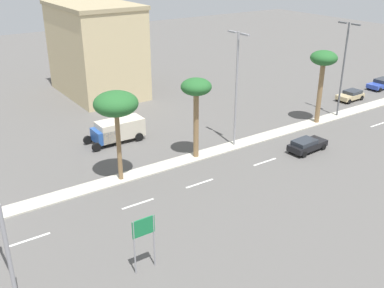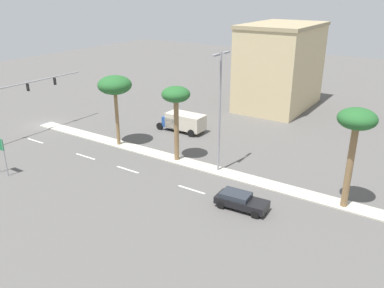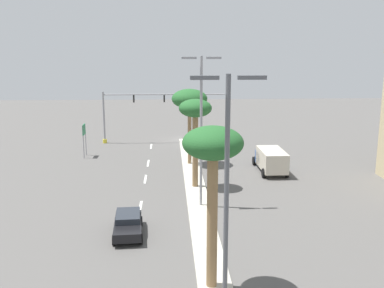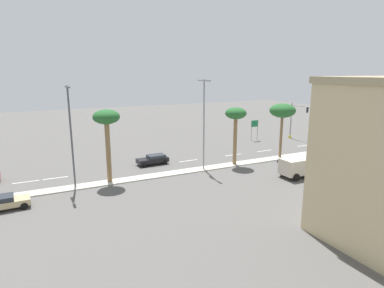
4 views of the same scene
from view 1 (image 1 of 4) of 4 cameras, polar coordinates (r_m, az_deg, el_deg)
The scene contains 18 objects.
ground_plane at distance 48.94m, azimuth 9.27°, elevation 0.90°, with size 160.00×160.00×0.00m, color #565451.
median_curb at distance 54.91m, azimuth 15.90°, elevation 2.89°, with size 1.80×77.81×0.12m, color #B7B2A3.
lane_stripe_right at distance 33.88m, azimuth -19.77°, elevation -11.28°, with size 0.20×2.80×0.01m, color silver.
lane_stripe_inboard at distance 36.20m, azimuth -6.83°, elevation -7.51°, with size 0.20×2.80×0.01m, color silver.
lane_stripe_near at distance 38.88m, azimuth 0.98°, elevation -5.00°, with size 0.20×2.80×0.01m, color silver.
lane_stripe_mid at distance 43.23m, azimuth 9.21°, elevation -2.24°, with size 0.20×2.80×0.01m, color silver.
lane_stripe_rear at distance 56.00m, azimuth 22.48°, elevation 2.31°, with size 0.20×2.80×0.01m, color silver.
directional_road_sign at distance 28.00m, azimuth -6.11°, elevation -11.12°, with size 0.10×1.52×3.73m.
commercial_building at distance 63.20m, azimuth -12.02°, elevation 11.60°, with size 14.30×9.17×12.10m.
palm_tree_trailing at distance 37.27m, azimuth -9.58°, elevation 4.87°, with size 3.68×3.68×7.87m.
palm_tree_outboard at distance 41.23m, azimuth 0.53°, elevation 6.69°, with size 2.84×2.84×7.71m.
palm_tree_front at distance 52.18m, azimuth 16.26°, elevation 9.87°, with size 2.96×2.96×8.27m.
street_lamp_center at distance 44.17m, azimuth 5.64°, elevation 7.78°, with size 2.90×0.24×11.37m.
street_lamp_near at distance 55.34m, azimuth 18.63°, elevation 9.64°, with size 2.90×0.24×10.92m.
sedan_black_near at distance 46.03m, azimuth 14.29°, elevation -0.08°, with size 2.09×4.33×1.30m.
sedan_blue_mid at distance 70.64m, azimuth 22.79°, elevation 7.06°, with size 2.17×4.41×1.39m.
sedan_tan_rear at distance 63.58m, azimuth 19.39°, elevation 5.85°, with size 2.12×3.90×1.30m.
box_truck at distance 47.26m, azimuth -9.53°, elevation 1.72°, with size 2.50×6.05×2.31m.
Camera 1 is at (32.38, -1.40, 18.54)m, focal length 42.24 mm.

